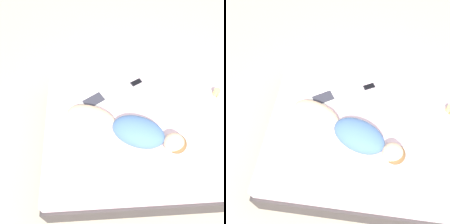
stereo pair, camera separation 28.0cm
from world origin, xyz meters
The scene contains 6 objects.
ground_plane centered at (0.00, 0.00, 0.00)m, with size 12.00×12.00×0.00m, color #B7A88E.
bed centered at (0.00, 0.00, 0.27)m, with size 1.75×2.28×0.55m.
person centered at (0.14, -0.23, 0.64)m, with size 0.73×1.26×0.21m.
open_magazine centered at (-0.37, -0.64, 0.55)m, with size 0.52×0.49×0.01m.
coffee_mug centered at (-0.29, 0.79, 0.59)m, with size 0.11×0.07×0.09m.
cell_phone centered at (-0.52, -0.09, 0.55)m, with size 0.12×0.15×0.01m.
Camera 2 is at (1.38, -0.21, 2.97)m, focal length 42.00 mm.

